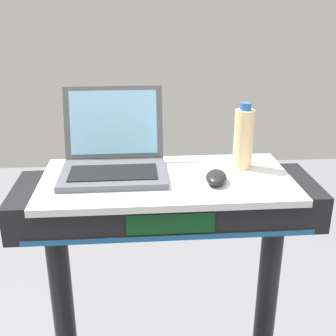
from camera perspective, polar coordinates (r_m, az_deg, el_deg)
desk_board at (r=1.26m, az=-0.18°, el=-1.72°), size 0.74×0.37×0.02m
laptop at (r=1.30m, az=-7.25°, el=1.62°), size 0.31×0.29×0.24m
computer_mouse at (r=1.22m, az=6.45°, el=-1.24°), size 0.08×0.11×0.03m
water_bottle at (r=1.33m, az=10.03°, el=3.95°), size 0.06×0.06×0.20m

